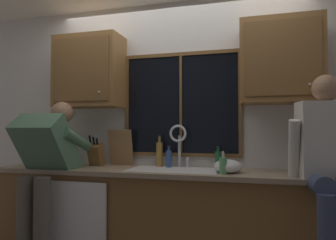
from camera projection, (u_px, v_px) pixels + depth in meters
name	position (u px, v px, depth m)	size (l,w,h in m)	color
back_wall	(178.00, 130.00, 3.20)	(5.58, 0.12, 2.55)	silver
window_glass	(181.00, 104.00, 3.13)	(1.10, 0.02, 0.95)	black
window_frame_top	(181.00, 54.00, 3.13)	(1.17, 0.02, 0.04)	brown
window_frame_bottom	(181.00, 155.00, 3.10)	(1.17, 0.02, 0.04)	brown
window_frame_left	(127.00, 105.00, 3.27)	(0.04, 0.02, 0.95)	brown
window_frame_right	(240.00, 103.00, 2.96)	(0.04, 0.02, 0.95)	brown
window_mullion_center	(181.00, 104.00, 3.12)	(0.02, 0.02, 0.95)	brown
lower_cabinet_run	(169.00, 224.00, 2.83)	(3.18, 0.58, 0.88)	brown
countertop	(168.00, 172.00, 2.83)	(3.24, 0.62, 0.04)	gray
dishwasher_front	(74.00, 225.00, 2.73)	(0.60, 0.02, 0.74)	white
upper_cabinet_left	(89.00, 72.00, 3.23)	(0.67, 0.36, 0.72)	olive
upper_cabinet_right	(281.00, 61.00, 2.74)	(0.67, 0.36, 0.72)	olive
sink	(174.00, 181.00, 2.82)	(0.80, 0.46, 0.21)	silver
faucet	(179.00, 141.00, 3.01)	(0.18, 0.09, 0.40)	silver
person_standing	(46.00, 166.00, 2.83)	(0.53, 0.70, 1.54)	#595147
person_sitting_on_counter	(330.00, 154.00, 2.25)	(0.54, 0.63, 1.26)	#384260
knife_block	(96.00, 155.00, 3.14)	(0.12, 0.18, 0.32)	brown
cutting_board	(121.00, 147.00, 3.20)	(0.25, 0.02, 0.36)	#997047
mixing_bowl	(228.00, 166.00, 2.62)	(0.23, 0.23, 0.12)	silver
soap_dispenser	(223.00, 165.00, 2.54)	(0.06, 0.07, 0.19)	#59A566
bottle_green_glass	(218.00, 159.00, 2.89)	(0.06, 0.06, 0.21)	#1E592D
bottle_tall_clear	(159.00, 154.00, 3.08)	(0.06, 0.06, 0.30)	olive
bottle_amber_small	(169.00, 158.00, 3.02)	(0.05, 0.05, 0.21)	#334C8C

